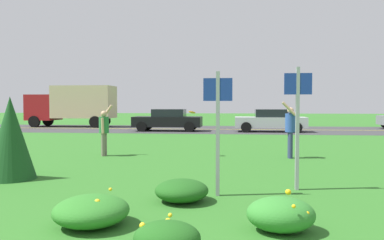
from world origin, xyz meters
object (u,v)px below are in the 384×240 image
(person_catcher_blue_shirt, at_px, (290,128))
(car_silver_center_left, at_px, (270,120))
(car_black_center_right, at_px, (168,120))
(box_truck_red, at_px, (73,104))
(sign_post_near_path, at_px, (218,120))
(sign_post_by_roadside, at_px, (298,116))
(person_thrower_green_shirt, at_px, (104,129))
(frisbee_orange, at_px, (192,112))

(person_catcher_blue_shirt, height_order, car_silver_center_left, person_catcher_blue_shirt)
(car_black_center_right, bearing_deg, box_truck_red, 154.42)
(sign_post_near_path, distance_m, sign_post_by_roadside, 1.77)
(sign_post_near_path, height_order, car_black_center_right, sign_post_near_path)
(car_black_center_right, bearing_deg, person_thrower_green_shirt, -90.20)
(sign_post_by_roadside, height_order, car_black_center_right, sign_post_by_roadside)
(frisbee_orange, bearing_deg, person_catcher_blue_shirt, -1.34)
(person_catcher_blue_shirt, bearing_deg, sign_post_near_path, -110.97)
(person_catcher_blue_shirt, distance_m, car_black_center_right, 13.91)
(frisbee_orange, distance_m, car_black_center_right, 12.72)
(person_thrower_green_shirt, bearing_deg, frisbee_orange, 3.66)
(person_catcher_blue_shirt, relative_size, car_silver_center_left, 0.42)
(sign_post_near_path, bearing_deg, sign_post_by_roadside, 23.56)
(frisbee_orange, xyz_separation_m, car_black_center_right, (-2.99, 12.34, -0.77))
(sign_post_near_path, relative_size, car_black_center_right, 0.54)
(sign_post_by_roadside, xyz_separation_m, person_thrower_green_shirt, (-5.79, 4.75, -0.61))
(sign_post_by_roadside, height_order, box_truck_red, box_truck_red)
(sign_post_by_roadside, bearing_deg, person_thrower_green_shirt, 140.67)
(car_black_center_right, height_order, box_truck_red, box_truck_red)
(person_thrower_green_shirt, distance_m, car_black_center_right, 12.53)
(sign_post_by_roadside, distance_m, person_catcher_blue_shirt, 4.92)
(car_silver_center_left, bearing_deg, box_truck_red, 165.20)
(frisbee_orange, bearing_deg, sign_post_near_path, -78.62)
(frisbee_orange, bearing_deg, sign_post_by_roadside, -60.85)
(person_thrower_green_shirt, relative_size, person_catcher_blue_shirt, 0.94)
(sign_post_near_path, bearing_deg, frisbee_orange, 101.38)
(box_truck_red, bearing_deg, car_black_center_right, -25.58)
(car_silver_center_left, bearing_deg, frisbee_orange, -106.73)
(person_catcher_blue_shirt, bearing_deg, sign_post_by_roadside, -96.05)
(sign_post_by_roadside, bearing_deg, frisbee_orange, 119.15)
(frisbee_orange, distance_m, car_silver_center_left, 12.90)
(sign_post_near_path, distance_m, person_catcher_blue_shirt, 5.98)
(sign_post_near_path, xyz_separation_m, car_black_center_right, (-4.13, 17.98, -0.73))
(sign_post_by_roadside, distance_m, frisbee_orange, 5.66)
(person_catcher_blue_shirt, xyz_separation_m, frisbee_orange, (-3.27, 0.08, 0.49))
(car_black_center_right, distance_m, box_truck_red, 9.21)
(sign_post_near_path, xyz_separation_m, frisbee_orange, (-1.14, 5.65, 0.04))
(person_catcher_blue_shirt, relative_size, box_truck_red, 0.28)
(car_silver_center_left, height_order, box_truck_red, box_truck_red)
(sign_post_near_path, height_order, sign_post_by_roadside, sign_post_by_roadside)
(car_silver_center_left, bearing_deg, sign_post_near_path, -98.14)
(frisbee_orange, bearing_deg, car_silver_center_left, 73.27)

